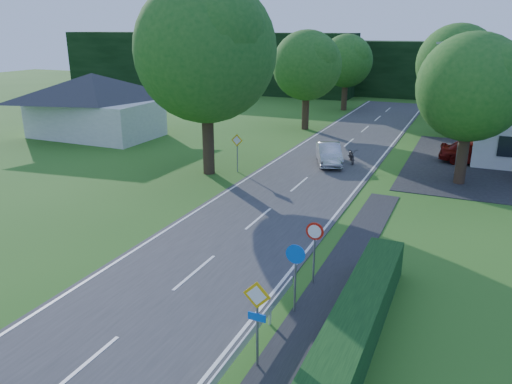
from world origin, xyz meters
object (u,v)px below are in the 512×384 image
at_px(streetlight, 462,102).
at_px(parked_car_red, 477,152).
at_px(moving_car, 329,154).
at_px(motorcycle, 352,155).

distance_m(streetlight, parked_car_red, 4.87).
height_order(streetlight, moving_car, streetlight).
bearing_deg(parked_car_red, streetlight, 158.80).
height_order(moving_car, parked_car_red, parked_car_red).
relative_size(streetlight, moving_car, 1.92).
distance_m(moving_car, motorcycle, 1.63).
bearing_deg(moving_car, streetlight, -14.93).
bearing_deg(moving_car, parked_car_red, 1.84).
relative_size(motorcycle, parked_car_red, 0.40).
xyz_separation_m(streetlight, parked_car_red, (1.26, 3.00, -3.62)).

